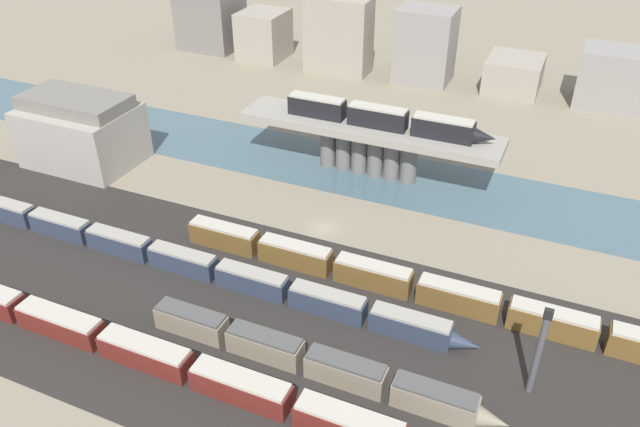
% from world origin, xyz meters
% --- Properties ---
extents(ground_plane, '(400.00, 400.00, 0.00)m').
position_xyz_m(ground_plane, '(0.00, 0.00, 0.00)').
color(ground_plane, gray).
extents(railbed_yard, '(280.00, 42.00, 0.01)m').
position_xyz_m(railbed_yard, '(0.00, -24.00, 0.00)').
color(railbed_yard, '#282623').
rests_on(railbed_yard, ground).
extents(river_water, '(320.00, 19.24, 0.01)m').
position_xyz_m(river_water, '(0.00, 20.67, 0.00)').
color(river_water, '#47606B').
rests_on(river_water, ground).
extents(bridge, '(48.59, 9.51, 9.90)m').
position_xyz_m(bridge, '(0.00, 20.67, 7.19)').
color(bridge, gray).
rests_on(bridge, ground).
extents(train_on_bridge, '(38.28, 2.99, 3.79)m').
position_xyz_m(train_on_bridge, '(2.95, 20.67, 11.75)').
color(train_on_bridge, black).
rests_on(train_on_bridge, bridge).
extents(train_yard_near, '(70.48, 3.09, 3.40)m').
position_xyz_m(train_yard_near, '(-6.84, -36.06, 1.67)').
color(train_yard_near, '#5B1E19').
rests_on(train_yard_near, ground).
extents(train_yard_mid, '(45.72, 2.83, 3.51)m').
position_xyz_m(train_yard_mid, '(11.07, -29.04, 1.71)').
color(train_yard_mid, gray).
rests_on(train_yard_mid, ground).
extents(train_yard_far, '(96.10, 2.67, 3.41)m').
position_xyz_m(train_yard_far, '(-19.41, -18.43, 1.68)').
color(train_yard_far, '#2D384C').
rests_on(train_yard_far, ground).
extents(train_yard_outer, '(76.84, 2.82, 3.79)m').
position_xyz_m(train_yard_outer, '(19.67, -10.63, 1.86)').
color(train_yard_outer, brown).
rests_on(train_yard_outer, ground).
extents(warehouse_building, '(20.52, 14.86, 13.59)m').
position_xyz_m(warehouse_building, '(-51.91, 3.36, 6.46)').
color(warehouse_building, '#9E998E').
rests_on(warehouse_building, ground).
extents(signal_tower, '(1.00, 0.78, 12.60)m').
position_xyz_m(signal_tower, '(35.64, -21.67, 6.39)').
color(signal_tower, '#4C4C51').
rests_on(signal_tower, ground).
extents(city_block_far_left, '(15.96, 14.11, 21.33)m').
position_xyz_m(city_block_far_left, '(-66.69, 73.87, 10.67)').
color(city_block_far_left, slate).
rests_on(city_block_far_left, ground).
extents(city_block_left, '(11.80, 12.82, 12.68)m').
position_xyz_m(city_block_left, '(-48.64, 71.67, 6.34)').
color(city_block_left, gray).
rests_on(city_block_left, ground).
extents(city_block_center, '(16.51, 8.17, 19.12)m').
position_xyz_m(city_block_center, '(-25.73, 69.53, 9.56)').
color(city_block_center, gray).
rests_on(city_block_center, ground).
extents(city_block_right, '(13.73, 11.27, 18.10)m').
position_xyz_m(city_block_right, '(-3.57, 72.10, 9.05)').
color(city_block_right, gray).
rests_on(city_block_right, ground).
extents(city_block_far_right, '(12.91, 14.35, 8.04)m').
position_xyz_m(city_block_far_right, '(18.38, 74.51, 4.02)').
color(city_block_far_right, gray).
rests_on(city_block_far_right, ground).
extents(city_block_tall, '(17.35, 12.08, 13.13)m').
position_xyz_m(city_block_tall, '(41.46, 73.89, 6.57)').
color(city_block_tall, gray).
rests_on(city_block_tall, ground).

